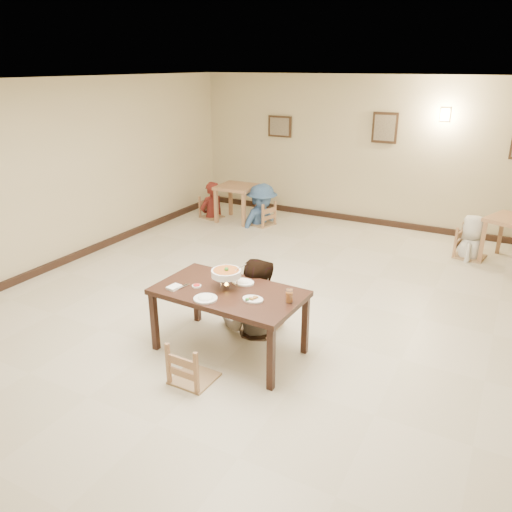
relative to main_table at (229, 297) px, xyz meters
The scene contains 27 objects.
floor 1.05m from the main_table, 84.83° to the left, with size 10.00×10.00×0.00m, color beige.
ceiling 2.42m from the main_table, 84.83° to the left, with size 10.00×10.00×0.00m, color white.
wall_back 5.82m from the main_table, 89.31° to the left, with size 10.00×10.00×0.00m, color beige.
wall_left 4.08m from the main_table, 168.95° to the left, with size 10.00×10.00×0.00m, color beige.
baseboard_back 5.77m from the main_table, 89.31° to the left, with size 8.00×0.06×0.12m, color black.
baseboard_left 4.03m from the main_table, 168.86° to the left, with size 0.06×10.00×0.12m, color black.
picture_a 6.22m from the main_table, 110.41° to the left, with size 0.55×0.04×0.45m.
picture_b 5.87m from the main_table, 88.30° to the left, with size 0.50×0.04×0.60m.
wall_sconce 6.08m from the main_table, 77.50° to the left, with size 0.16×0.05×0.22m, color #FFD88C.
main_table is the anchor object (origin of this frame).
chair_far 0.71m from the main_table, 86.23° to the left, with size 0.47×0.47×1.00m.
chair_near 0.73m from the main_table, 93.33° to the right, with size 0.43×0.43×0.92m.
main_diner 0.67m from the main_table, 89.60° to the left, with size 0.93×0.72×1.91m, color gray.
curry_warmer 0.27m from the main_table, 139.59° to the left, with size 0.38×0.34×0.31m.
rice_plate_far 0.27m from the main_table, 80.03° to the left, with size 0.28×0.28×0.06m.
rice_plate_near 0.35m from the main_table, 107.66° to the right, with size 0.26×0.26×0.06m.
fried_plate 0.39m from the main_table, 14.57° to the right, with size 0.24×0.24×0.05m.
chili_dish 0.40m from the main_table, 166.47° to the right, with size 0.11×0.11×0.02m.
napkin_cutlery 0.63m from the main_table, 156.59° to the right, with size 0.17×0.25×0.03m.
drink_glass 0.75m from the main_table, ahead, with size 0.08×0.08×0.15m.
bg_table_left 5.26m from the main_table, 119.31° to the left, with size 0.81×0.81×0.77m.
bg_chair_ll 5.53m from the main_table, 125.16° to the left, with size 0.42×0.42×0.89m.
bg_chair_lr 4.99m from the main_table, 113.25° to the left, with size 0.45×0.45×0.96m.
bg_chair_rl 5.10m from the main_table, 65.08° to the left, with size 0.49×0.49×1.03m.
bg_diner_a 5.52m from the main_table, 125.16° to the left, with size 0.59×0.38×1.61m, color maroon.
bg_diner_b 4.99m from the main_table, 113.25° to the left, with size 1.13×0.65×1.74m, color #4A73AA.
bg_diner_c 5.09m from the main_table, 65.08° to the left, with size 0.75×0.49×1.53m, color silver.
Camera 1 is at (2.63, -5.14, 3.19)m, focal length 35.00 mm.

